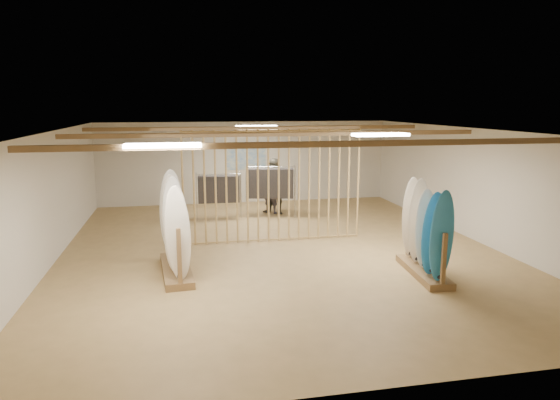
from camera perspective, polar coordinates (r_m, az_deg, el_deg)
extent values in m
plane|color=tan|center=(11.84, 0.00, -5.71)|extent=(12.00, 12.00, 0.00)
plane|color=gray|center=(11.36, 0.00, 7.95)|extent=(12.00, 12.00, 0.00)
plane|color=beige|center=(17.38, -3.94, 4.31)|extent=(12.00, 0.00, 12.00)
plane|color=beige|center=(5.93, 11.71, -8.85)|extent=(12.00, 0.00, 12.00)
plane|color=beige|center=(11.63, -24.93, 0.05)|extent=(0.00, 12.00, 12.00)
plane|color=beige|center=(13.42, 21.42, 1.64)|extent=(0.00, 12.00, 12.00)
cube|color=olive|center=(11.37, 0.00, 7.55)|extent=(9.50, 6.12, 0.10)
cube|color=white|center=(11.37, 0.00, 7.65)|extent=(1.20, 0.35, 0.06)
cylinder|color=tan|center=(12.09, -11.05, 1.24)|extent=(0.05, 0.05, 2.78)
cylinder|color=tan|center=(12.09, -9.82, 1.29)|extent=(0.05, 0.05, 2.78)
cylinder|color=tan|center=(12.10, -8.59, 1.33)|extent=(0.05, 0.05, 2.78)
cylinder|color=tan|center=(12.11, -7.37, 1.38)|extent=(0.05, 0.05, 2.78)
cylinder|color=tan|center=(12.13, -6.15, 1.42)|extent=(0.05, 0.05, 2.78)
cylinder|color=tan|center=(12.16, -4.94, 1.46)|extent=(0.05, 0.05, 2.78)
cylinder|color=tan|center=(12.19, -3.73, 1.50)|extent=(0.05, 0.05, 2.78)
cylinder|color=tan|center=(12.23, -2.53, 1.55)|extent=(0.05, 0.05, 2.78)
cylinder|color=tan|center=(12.27, -1.33, 1.59)|extent=(0.05, 0.05, 2.78)
cylinder|color=tan|center=(12.32, -0.15, 1.62)|extent=(0.05, 0.05, 2.78)
cylinder|color=tan|center=(12.37, 1.03, 1.66)|extent=(0.05, 0.05, 2.78)
cylinder|color=tan|center=(12.43, 2.19, 1.70)|extent=(0.05, 0.05, 2.78)
cylinder|color=tan|center=(12.49, 3.35, 1.74)|extent=(0.05, 0.05, 2.78)
cylinder|color=tan|center=(12.56, 4.49, 1.77)|extent=(0.05, 0.05, 2.78)
cylinder|color=tan|center=(12.63, 5.62, 1.80)|extent=(0.05, 0.05, 2.78)
cylinder|color=tan|center=(12.71, 6.74, 1.84)|extent=(0.05, 0.05, 2.78)
cylinder|color=tan|center=(12.79, 7.84, 1.87)|extent=(0.05, 0.05, 2.78)
cylinder|color=tan|center=(12.88, 8.93, 1.90)|extent=(0.05, 0.05, 2.78)
cube|color=#346EB7|center=(17.34, -3.94, 4.96)|extent=(1.40, 0.03, 0.90)
cube|color=olive|center=(10.43, -11.77, -7.84)|extent=(0.70, 2.11, 0.15)
cylinder|color=black|center=(10.18, -11.97, -2.96)|extent=(0.17, 2.02, 0.01)
ellipsoid|color=silver|center=(9.35, -11.61, -3.71)|extent=(0.48, 0.10, 1.83)
ellipsoid|color=silver|center=(9.76, -11.80, -3.11)|extent=(0.48, 0.10, 1.83)
ellipsoid|color=white|center=(10.16, -11.98, -2.55)|extent=(0.48, 0.10, 1.83)
ellipsoid|color=silver|center=(10.57, -12.15, -2.04)|extent=(0.48, 0.10, 1.83)
ellipsoid|color=white|center=(10.98, -12.30, -1.57)|extent=(0.48, 0.10, 1.83)
cube|color=olive|center=(10.57, 16.05, -7.83)|extent=(0.69, 1.96, 0.14)
cylinder|color=black|center=(10.33, 16.30, -3.38)|extent=(0.20, 1.86, 0.01)
ellipsoid|color=#2D8CD1|center=(9.64, 18.00, -4.07)|extent=(0.44, 0.10, 1.69)
ellipsoid|color=#2D8CD1|center=(9.98, 17.13, -3.52)|extent=(0.44, 0.10, 1.69)
ellipsoid|color=white|center=(10.32, 16.32, -3.01)|extent=(0.44, 0.10, 1.69)
ellipsoid|color=silver|center=(10.66, 15.56, -2.53)|extent=(0.44, 0.10, 1.69)
ellipsoid|color=silver|center=(11.00, 14.85, -2.08)|extent=(0.44, 0.10, 1.69)
cylinder|color=silver|center=(14.84, -7.07, 2.93)|extent=(1.30, 0.08, 0.03)
cube|color=black|center=(14.90, -7.03, 1.24)|extent=(1.22, 0.38, 0.79)
cylinder|color=silver|center=(14.94, -7.02, 0.45)|extent=(0.03, 0.03, 1.40)
cylinder|color=silver|center=(15.09, -1.06, 3.81)|extent=(1.45, 0.33, 0.03)
cube|color=black|center=(15.16, -1.05, 1.94)|extent=(1.41, 0.64, 0.89)
cylinder|color=silver|center=(15.20, -1.05, 1.06)|extent=(0.03, 0.03, 1.58)
imported|color=#2D2B34|center=(15.58, -1.03, 1.62)|extent=(0.77, 0.74, 1.75)
imported|color=#38362B|center=(15.46, -0.54, 1.99)|extent=(1.21, 1.17, 1.98)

